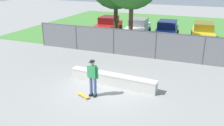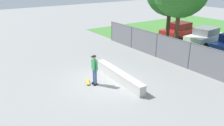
{
  "view_description": "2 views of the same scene",
  "coord_description": "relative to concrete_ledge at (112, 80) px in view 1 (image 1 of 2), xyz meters",
  "views": [
    {
      "loc": [
        4.77,
        -10.01,
        5.56
      ],
      "look_at": [
        0.34,
        1.05,
        1.23
      ],
      "focal_mm": 38.72,
      "sensor_mm": 36.0,
      "label": 1
    },
    {
      "loc": [
        10.76,
        -6.71,
        6.06
      ],
      "look_at": [
        0.02,
        0.7,
        1.13
      ],
      "focal_mm": 36.38,
      "sensor_mm": 36.0,
      "label": 2
    }
  ],
  "objects": [
    {
      "name": "car_red",
      "position": [
        -5.03,
        11.5,
        0.52
      ],
      "size": [
        2.22,
        4.31,
        1.66
      ],
      "color": "#B21E1E",
      "rests_on": "ground"
    },
    {
      "name": "concrete_ledge",
      "position": [
        0.0,
        0.0,
        0.0
      ],
      "size": [
        4.9,
        0.82,
        0.64
      ],
      "color": "#B7B5AD",
      "rests_on": "ground"
    },
    {
      "name": "grass_strip",
      "position": [
        -0.4,
        15.45,
        -0.31
      ],
      "size": [
        27.75,
        20.0,
        0.02
      ],
      "primitive_type": "cube",
      "color": "#478438",
      "rests_on": "ground"
    },
    {
      "name": "ground_plane",
      "position": [
        -0.4,
        -0.97,
        -0.32
      ],
      "size": [
        80.0,
        80.0,
        0.0
      ],
      "primitive_type": "plane",
      "color": "gray"
    },
    {
      "name": "chainlink_fence",
      "position": [
        -0.4,
        5.15,
        0.73
      ],
      "size": [
        15.82,
        0.07,
        1.95
      ],
      "color": "#4C4C51",
      "rests_on": "ground"
    },
    {
      "name": "car_yellow",
      "position": [
        4.06,
        11.55,
        0.52
      ],
      "size": [
        2.22,
        4.31,
        1.66
      ],
      "color": "gold",
      "rests_on": "ground"
    },
    {
      "name": "skateboarder",
      "position": [
        -0.41,
        -1.5,
        0.71
      ],
      "size": [
        0.6,
        0.31,
        1.84
      ],
      "color": "black",
      "rests_on": "ground"
    },
    {
      "name": "skateboard",
      "position": [
        -0.84,
        -1.77,
        -0.25
      ],
      "size": [
        0.81,
        0.5,
        0.09
      ],
      "color": "gold",
      "rests_on": "ground"
    },
    {
      "name": "car_white",
      "position": [
        -1.89,
        11.45,
        0.52
      ],
      "size": [
        2.22,
        4.31,
        1.66
      ],
      "color": "silver",
      "rests_on": "ground"
    },
    {
      "name": "car_blue",
      "position": [
        0.92,
        11.21,
        0.52
      ],
      "size": [
        2.22,
        4.31,
        1.66
      ],
      "color": "#233D9E",
      "rests_on": "ground"
    }
  ]
}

